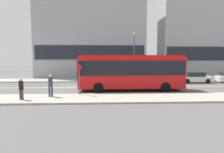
{
  "coord_description": "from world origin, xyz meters",
  "views": [
    {
      "loc": [
        4.09,
        -21.78,
        3.3
      ],
      "look_at": [
        5.01,
        -1.94,
        1.37
      ],
      "focal_mm": 32.0,
      "sensor_mm": 36.0,
      "label": 1
    }
  ],
  "objects_px": {
    "city_bus": "(131,70)",
    "street_lamp": "(134,51)",
    "pedestrian_down_pavement": "(50,84)",
    "bus_stop_sign": "(79,77)",
    "parked_car_0": "(194,78)",
    "pedestrian_near_stop": "(21,88)"
  },
  "relations": [
    {
      "from": "pedestrian_down_pavement",
      "to": "street_lamp",
      "type": "height_order",
      "value": "street_lamp"
    },
    {
      "from": "parked_car_0",
      "to": "bus_stop_sign",
      "type": "bearing_deg",
      "value": -148.92
    },
    {
      "from": "parked_car_0",
      "to": "pedestrian_down_pavement",
      "type": "bearing_deg",
      "value": -150.37
    },
    {
      "from": "pedestrian_down_pavement",
      "to": "street_lamp",
      "type": "distance_m",
      "value": 14.18
    },
    {
      "from": "street_lamp",
      "to": "parked_car_0",
      "type": "bearing_deg",
      "value": -13.77
    },
    {
      "from": "city_bus",
      "to": "parked_car_0",
      "type": "xyz_separation_m",
      "value": [
        9.12,
        5.66,
        -1.35
      ]
    },
    {
      "from": "pedestrian_down_pavement",
      "to": "street_lamp",
      "type": "xyz_separation_m",
      "value": [
        8.44,
        11.0,
        2.96
      ]
    },
    {
      "from": "pedestrian_down_pavement",
      "to": "bus_stop_sign",
      "type": "distance_m",
      "value": 2.4
    },
    {
      "from": "pedestrian_near_stop",
      "to": "bus_stop_sign",
      "type": "distance_m",
      "value": 4.54
    },
    {
      "from": "bus_stop_sign",
      "to": "street_lamp",
      "type": "xyz_separation_m",
      "value": [
        6.23,
        10.22,
        2.47
      ]
    },
    {
      "from": "city_bus",
      "to": "street_lamp",
      "type": "distance_m",
      "value": 7.96
    },
    {
      "from": "bus_stop_sign",
      "to": "pedestrian_near_stop",
      "type": "bearing_deg",
      "value": -155.5
    },
    {
      "from": "pedestrian_down_pavement",
      "to": "bus_stop_sign",
      "type": "xyz_separation_m",
      "value": [
        2.21,
        0.78,
        0.49
      ]
    },
    {
      "from": "city_bus",
      "to": "street_lamp",
      "type": "bearing_deg",
      "value": 81.47
    },
    {
      "from": "bus_stop_sign",
      "to": "street_lamp",
      "type": "height_order",
      "value": "street_lamp"
    },
    {
      "from": "street_lamp",
      "to": "city_bus",
      "type": "bearing_deg",
      "value": -101.23
    },
    {
      "from": "pedestrian_down_pavement",
      "to": "parked_car_0",
      "type": "bearing_deg",
      "value": 5.83
    },
    {
      "from": "bus_stop_sign",
      "to": "city_bus",
      "type": "bearing_deg",
      "value": 29.6
    },
    {
      "from": "parked_car_0",
      "to": "pedestrian_down_pavement",
      "type": "xyz_separation_m",
      "value": [
        -16.06,
        -9.13,
        0.5
      ]
    },
    {
      "from": "pedestrian_down_pavement",
      "to": "city_bus",
      "type": "bearing_deg",
      "value": 2.77
    },
    {
      "from": "city_bus",
      "to": "bus_stop_sign",
      "type": "distance_m",
      "value": 5.45
    },
    {
      "from": "parked_car_0",
      "to": "pedestrian_near_stop",
      "type": "bearing_deg",
      "value": -150.35
    }
  ]
}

